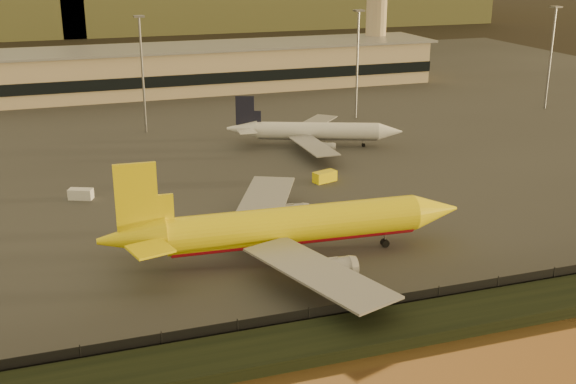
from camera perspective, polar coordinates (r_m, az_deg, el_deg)
The scene contains 11 objects.
ground at distance 92.95m, azimuth 2.31°, elevation -6.37°, with size 900.00×900.00×0.00m, color black.
embankment at distance 78.83m, azimuth 6.84°, elevation -10.88°, with size 320.00×7.00×1.40m, color black.
tarmac at distance 180.34m, azimuth -8.66°, elevation 6.03°, with size 320.00×220.00×0.20m, color #2D2D2D.
perimeter_fence at distance 81.69m, azimuth 5.65°, elevation -9.21°, with size 300.00×0.05×2.20m, color black.
terminal_building at distance 207.15m, azimuth -14.33°, elevation 9.06°, with size 202.00×25.00×12.60m.
control_tower at distance 232.90m, azimuth 7.02°, elevation 14.36°, with size 11.20×11.20×35.50m.
apron_light_masts at distance 161.70m, azimuth -2.28°, elevation 10.38°, with size 152.20×12.20×25.40m.
dhl_cargo_jet at distance 94.97m, azimuth 0.04°, elevation -2.77°, with size 49.08×48.02×14.66m.
white_narrowbody_jet at distance 149.15m, azimuth 2.09°, elevation 4.80°, with size 34.88×32.96×10.41m.
gse_vehicle_yellow at distance 126.97m, azimuth 2.92°, elevation 1.23°, with size 4.18×1.88×1.88m, color yellow.
gse_vehicle_white at distance 122.92m, azimuth -16.06°, elevation -0.15°, with size 3.87×1.74×1.74m, color white.
Camera 1 is at (-30.68, -78.24, 39.71)m, focal length 45.00 mm.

